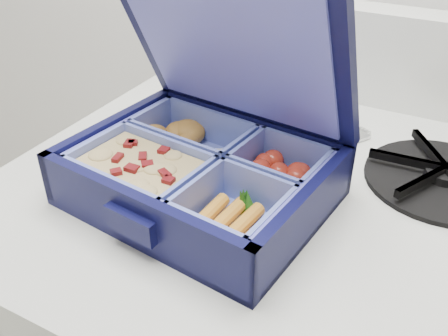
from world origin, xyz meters
The scene contains 4 objects.
bento_box centered at (-0.65, 1.62, 0.87)m, with size 0.25×0.20×0.06m, color #0B0C34, non-canonical shape.
burner_grate centered at (-0.43, 1.77, 0.85)m, with size 0.17×0.17×0.02m, color black.
burner_grate_rear centered at (-0.72, 1.88, 0.85)m, with size 0.16×0.16×0.02m, color black.
fork centered at (-0.58, 1.75, 0.84)m, with size 0.02×0.17×0.01m, color silver, non-canonical shape.
Camera 1 is at (-0.43, 1.26, 1.15)m, focal length 40.00 mm.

